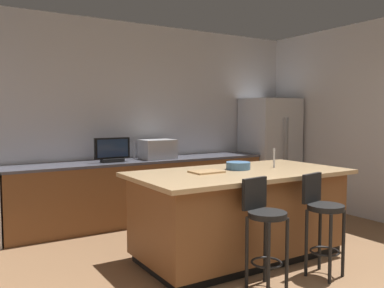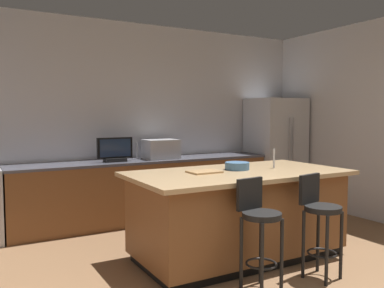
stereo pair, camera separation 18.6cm
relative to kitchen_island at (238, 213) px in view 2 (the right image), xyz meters
name	(u,v)px [view 2 (the right image)]	position (x,y,z in m)	size (l,w,h in m)	color
wall_back	(140,121)	(-0.20, 2.27, 0.96)	(6.07, 0.12, 2.88)	#BCBCC1
wall_right	(380,121)	(2.64, 0.23, 0.96)	(0.12, 4.49, 2.88)	#BCBCC1
counter_back	(147,190)	(-0.24, 1.89, -0.03)	(3.83, 0.62, 0.89)	brown
kitchen_island	(238,213)	(0.00, 0.00, 0.00)	(2.33, 1.20, 0.93)	black
refrigerator	(275,152)	(2.10, 1.83, 0.42)	(0.85, 0.76, 1.80)	#B7BABF
microwave	(161,149)	(-0.03, 1.89, 0.55)	(0.48, 0.36, 0.28)	#B7BABF
tv_monitor	(115,151)	(-0.74, 1.84, 0.57)	(0.49, 0.16, 0.33)	black
sink_faucet_back	(137,151)	(-0.36, 1.99, 0.53)	(0.02, 0.02, 0.24)	#B2B2B7
sink_faucet_island	(274,158)	(0.49, 0.00, 0.57)	(0.02, 0.02, 0.22)	#B2B2B7
bar_stool_left	(259,224)	(-0.33, -0.76, 0.11)	(0.34, 0.36, 0.98)	black
bar_stool_right	(320,217)	(0.34, -0.82, 0.11)	(0.34, 0.36, 0.97)	black
fruit_bowl	(237,166)	(0.06, 0.10, 0.50)	(0.27, 0.27, 0.08)	#3F668C
cutting_board	(204,172)	(-0.37, 0.09, 0.47)	(0.32, 0.24, 0.02)	#A87F51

